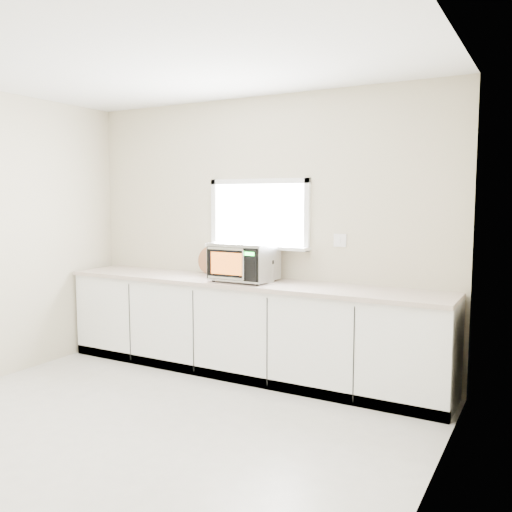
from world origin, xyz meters
The scene contains 8 objects.
ground centered at (0.00, 0.00, 0.00)m, with size 4.00×4.00×0.00m, color beige.
back_wall centered at (0.00, 2.00, 1.36)m, with size 4.00×0.17×2.70m.
cabinets centered at (0.00, 1.70, 0.44)m, with size 3.92×0.60×0.88m, color white.
countertop centered at (0.00, 1.69, 0.90)m, with size 3.92×0.64×0.04m, color beige.
microwave centered at (0.01, 1.67, 1.11)m, with size 0.57×0.48×0.37m.
knife_block centered at (-0.13, 1.80, 1.06)m, with size 0.16×0.25×0.33m.
cutting_board centered at (-0.56, 1.94, 1.06)m, with size 0.29×0.29×0.02m, color brown.
coffee_grinder centered at (0.24, 1.72, 1.03)m, with size 0.14×0.14×0.22m.
Camera 1 is at (2.59, -2.75, 1.70)m, focal length 38.00 mm.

